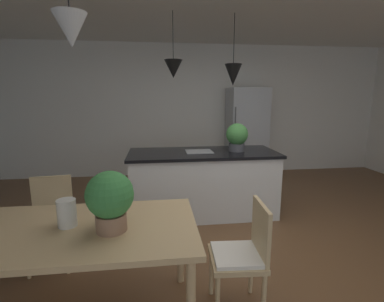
{
  "coord_description": "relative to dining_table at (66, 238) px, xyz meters",
  "views": [
    {
      "loc": [
        -0.87,
        -2.67,
        1.66
      ],
      "look_at": [
        -0.52,
        0.07,
        1.11
      ],
      "focal_mm": 26.15,
      "sensor_mm": 36.0,
      "label": 1
    }
  ],
  "objects": [
    {
      "name": "refrigerator",
      "position": [
        2.47,
        3.64,
        0.22
      ],
      "size": [
        0.75,
        0.67,
        1.82
      ],
      "color": "#B2B5B7",
      "rests_on": "ground_plane"
    },
    {
      "name": "chair_far_left",
      "position": [
        -0.41,
        0.83,
        -0.21
      ],
      "size": [
        0.44,
        0.44,
        0.87
      ],
      "color": "tan",
      "rests_on": "ground_plane"
    },
    {
      "name": "pendant_over_island_aux",
      "position": [
        1.67,
        1.85,
        1.25
      ],
      "size": [
        0.23,
        0.23,
        0.91
      ],
      "color": "black"
    },
    {
      "name": "dining_table",
      "position": [
        0.0,
        0.0,
        0.0
      ],
      "size": [
        1.82,
        0.92,
        0.76
      ],
      "color": "tan",
      "rests_on": "ground_plane"
    },
    {
      "name": "potted_plant_on_table",
      "position": [
        0.32,
        -0.07,
        0.3
      ],
      "size": [
        0.32,
        0.32,
        0.42
      ],
      "color": "#8C664C",
      "rests_on": "dining_table"
    },
    {
      "name": "chair_kitchen_end",
      "position": [
        1.28,
        -0.0,
        -0.21
      ],
      "size": [
        0.42,
        0.42,
        0.87
      ],
      "color": "tan",
      "rests_on": "ground_plane"
    },
    {
      "name": "potted_plant_on_island",
      "position": [
        1.75,
        1.85,
        0.42
      ],
      "size": [
        0.3,
        0.3,
        0.39
      ],
      "color": "#4C4C51",
      "rests_on": "kitchen_island"
    },
    {
      "name": "vase_on_dining_table",
      "position": [
        0.01,
        0.04,
        0.17
      ],
      "size": [
        0.13,
        0.13,
        0.19
      ],
      "color": "silver",
      "rests_on": "dining_table"
    },
    {
      "name": "wall_back_kitchen",
      "position": [
        1.51,
        4.04,
        0.66
      ],
      "size": [
        10.0,
        0.12,
        2.7
      ],
      "primitive_type": "cube",
      "color": "white",
      "rests_on": "ground_plane"
    },
    {
      "name": "kitchen_island",
      "position": [
        1.27,
        1.85,
        -0.23
      ],
      "size": [
        2.04,
        0.84,
        0.91
      ],
      "color": "silver",
      "rests_on": "ground_plane"
    },
    {
      "name": "pendant_over_table",
      "position": [
        0.15,
        -0.03,
        1.36
      ],
      "size": [
        0.2,
        0.2,
        0.76
      ],
      "color": "black"
    },
    {
      "name": "ground_plane",
      "position": [
        1.51,
        0.78,
        -0.71
      ],
      "size": [
        10.0,
        8.4,
        0.04
      ],
      "primitive_type": "cube",
      "color": "brown"
    },
    {
      "name": "pendant_over_island_main",
      "position": [
        0.87,
        1.85,
        1.32
      ],
      "size": [
        0.23,
        0.23,
        0.81
      ],
      "color": "black"
    }
  ]
}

